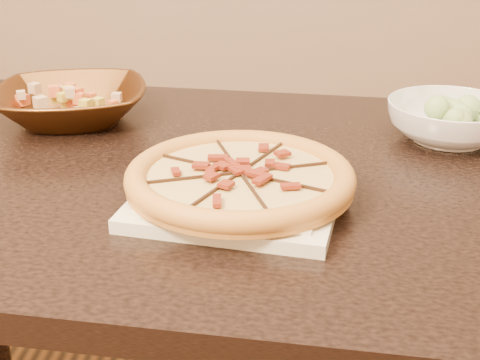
{
  "coord_description": "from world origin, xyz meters",
  "views": [
    {
      "loc": [
        0.12,
        -0.97,
        1.14
      ],
      "look_at": [
        0.05,
        -0.15,
        0.78
      ],
      "focal_mm": 50.0,
      "sensor_mm": 36.0,
      "label": 1
    }
  ],
  "objects_px": {
    "plate": "(240,193)",
    "salad_bowl": "(450,121)",
    "bronze_bowl": "(72,104)",
    "pizza": "(240,177)",
    "dining_table": "(199,230)"
  },
  "relations": [
    {
      "from": "pizza",
      "to": "salad_bowl",
      "type": "xyz_separation_m",
      "value": [
        0.33,
        0.26,
        -0.0
      ]
    },
    {
      "from": "plate",
      "to": "pizza",
      "type": "relative_size",
      "value": 0.98
    },
    {
      "from": "pizza",
      "to": "bronze_bowl",
      "type": "xyz_separation_m",
      "value": [
        -0.33,
        0.31,
        -0.0
      ]
    },
    {
      "from": "plate",
      "to": "salad_bowl",
      "type": "height_order",
      "value": "salad_bowl"
    },
    {
      "from": "dining_table",
      "to": "pizza",
      "type": "distance_m",
      "value": 0.21
    },
    {
      "from": "plate",
      "to": "salad_bowl",
      "type": "distance_m",
      "value": 0.42
    },
    {
      "from": "plate",
      "to": "salad_bowl",
      "type": "bearing_deg",
      "value": 38.89
    },
    {
      "from": "pizza",
      "to": "salad_bowl",
      "type": "height_order",
      "value": "salad_bowl"
    },
    {
      "from": "pizza",
      "to": "plate",
      "type": "bearing_deg",
      "value": -45.02
    },
    {
      "from": "dining_table",
      "to": "salad_bowl",
      "type": "xyz_separation_m",
      "value": [
        0.4,
        0.14,
        0.15
      ]
    },
    {
      "from": "dining_table",
      "to": "pizza",
      "type": "xyz_separation_m",
      "value": [
        0.08,
        -0.12,
        0.15
      ]
    },
    {
      "from": "pizza",
      "to": "salad_bowl",
      "type": "relative_size",
      "value": 1.47
    },
    {
      "from": "plate",
      "to": "dining_table",
      "type": "bearing_deg",
      "value": 121.98
    },
    {
      "from": "bronze_bowl",
      "to": "salad_bowl",
      "type": "bearing_deg",
      "value": -3.87
    },
    {
      "from": "dining_table",
      "to": "salad_bowl",
      "type": "distance_m",
      "value": 0.45
    }
  ]
}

